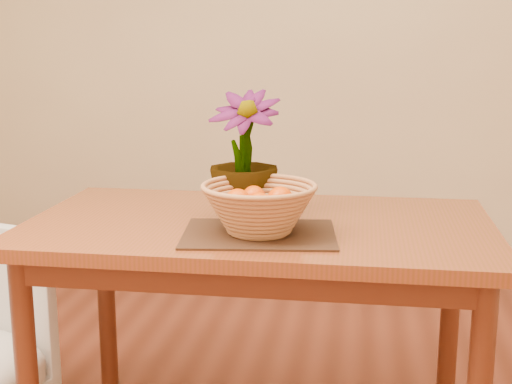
# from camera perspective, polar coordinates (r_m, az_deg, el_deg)

# --- Properties ---
(wall_back) EXTENTS (4.00, 0.02, 2.70)m
(wall_back) POSITION_cam_1_polar(r_m,az_deg,el_deg) (4.03, 4.39, 12.96)
(wall_back) COLOR #FFECC2
(wall_back) RESTS_ON floor
(table) EXTENTS (1.40, 0.80, 0.75)m
(table) POSITION_cam_1_polar(r_m,az_deg,el_deg) (2.18, 0.25, -4.55)
(table) COLOR maroon
(table) RESTS_ON floor
(placemat) EXTENTS (0.46, 0.36, 0.01)m
(placemat) POSITION_cam_1_polar(r_m,az_deg,el_deg) (2.00, 0.25, -3.38)
(placemat) COLOR #341B12
(placemat) RESTS_ON table
(wicker_basket) EXTENTS (0.33, 0.33, 0.13)m
(wicker_basket) POSITION_cam_1_polar(r_m,az_deg,el_deg) (1.99, 0.25, -1.46)
(wicker_basket) COLOR #AE7348
(wicker_basket) RESTS_ON placemat
(orange_pile) EXTENTS (0.19, 0.18, 0.07)m
(orange_pile) POSITION_cam_1_polar(r_m,az_deg,el_deg) (1.98, 0.25, -0.77)
(orange_pile) COLOR #D74D03
(orange_pile) RESTS_ON wicker_basket
(potted_plant) EXTENTS (0.24, 0.24, 0.39)m
(potted_plant) POSITION_cam_1_polar(r_m,az_deg,el_deg) (2.16, -0.98, 2.97)
(potted_plant) COLOR #153F12
(potted_plant) RESTS_ON table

